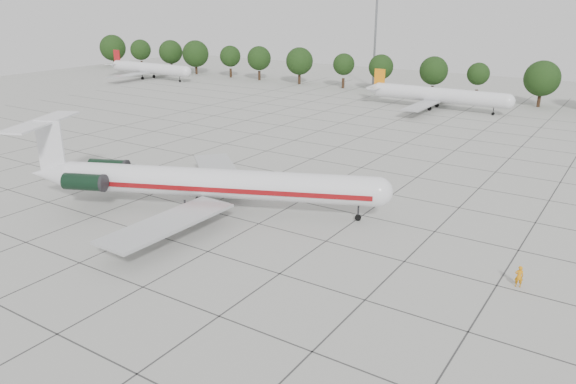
% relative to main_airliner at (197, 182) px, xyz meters
% --- Properties ---
extents(ground, '(260.00, 260.00, 0.00)m').
position_rel_main_airliner_xyz_m(ground, '(7.76, 0.57, -3.35)').
color(ground, '#ACADA5').
rests_on(ground, ground).
extents(apron_joints, '(170.00, 170.00, 0.02)m').
position_rel_main_airliner_xyz_m(apron_joints, '(7.76, 15.57, -3.35)').
color(apron_joints, '#383838').
rests_on(apron_joints, ground).
extents(main_airliner, '(38.83, 29.18, 9.50)m').
position_rel_main_airliner_xyz_m(main_airliner, '(0.00, 0.00, 0.00)').
color(main_airliner, silver).
rests_on(main_airliner, ground).
extents(ground_crew, '(0.79, 0.65, 1.85)m').
position_rel_main_airliner_xyz_m(ground_crew, '(33.22, 1.33, -2.43)').
color(ground_crew, orange).
rests_on(ground_crew, ground).
extents(bg_airliner_a, '(28.24, 27.20, 7.40)m').
position_rel_main_airliner_xyz_m(bg_airliner_a, '(-81.03, 70.54, -0.44)').
color(bg_airliner_a, silver).
rests_on(bg_airliner_a, ground).
extents(bg_airliner_c, '(28.24, 27.20, 7.40)m').
position_rel_main_airliner_xyz_m(bg_airliner_c, '(2.30, 71.23, -0.44)').
color(bg_airliner_c, silver).
rests_on(bg_airliner_c, ground).
extents(tree_line, '(249.86, 8.44, 10.22)m').
position_rel_main_airliner_xyz_m(tree_line, '(-3.92, 85.57, 2.63)').
color(tree_line, '#332114').
rests_on(tree_line, ground).
extents(floodlight_mast, '(1.60, 1.60, 25.45)m').
position_rel_main_airliner_xyz_m(floodlight_mast, '(-22.24, 92.57, 10.93)').
color(floodlight_mast, slate).
rests_on(floodlight_mast, ground).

